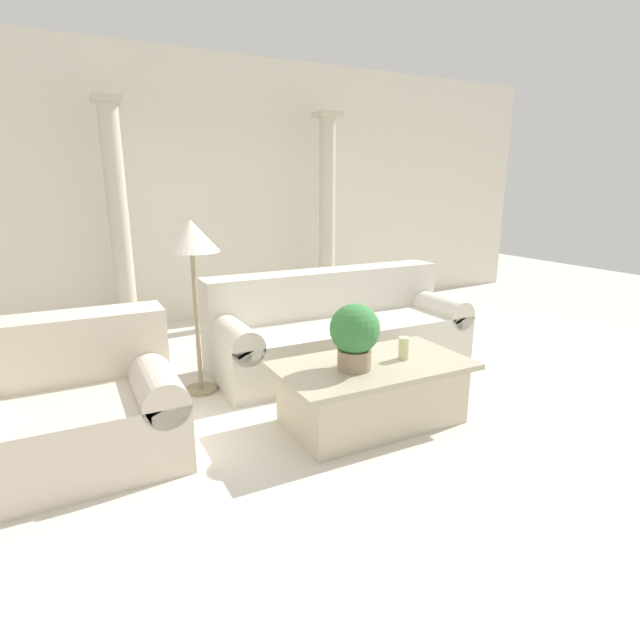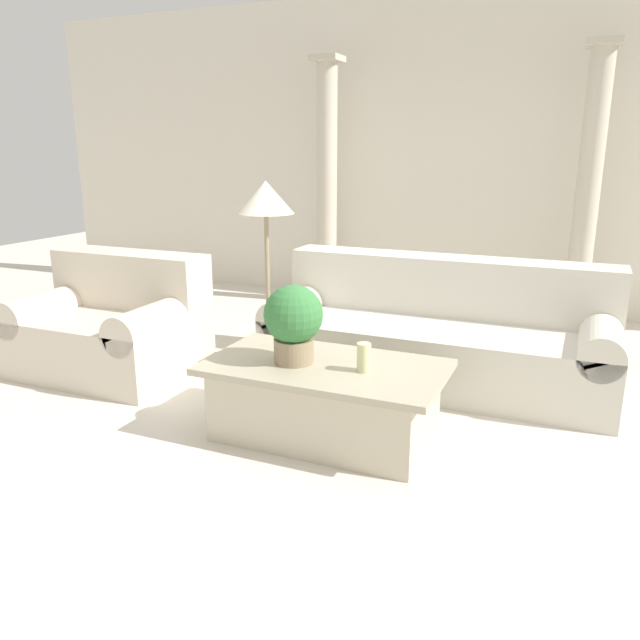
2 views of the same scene
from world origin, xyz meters
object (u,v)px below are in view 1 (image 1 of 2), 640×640
(loveseat, at_px, (68,406))
(coffee_table, at_px, (372,392))
(sofa_long, at_px, (338,328))
(potted_plant, at_px, (355,334))
(floor_lamp, at_px, (192,245))

(loveseat, relative_size, coffee_table, 0.93)
(sofa_long, distance_m, potted_plant, 1.42)
(loveseat, height_order, potted_plant, potted_plant)
(sofa_long, height_order, potted_plant, potted_plant)
(sofa_long, relative_size, potted_plant, 5.31)
(sofa_long, bearing_deg, loveseat, -161.93)
(potted_plant, bearing_deg, floor_lamp, 123.96)
(loveseat, bearing_deg, floor_lamp, 34.67)
(coffee_table, xyz_separation_m, floor_lamp, (-0.97, 1.13, 0.99))
(coffee_table, xyz_separation_m, potted_plant, (-0.18, -0.04, 0.47))
(loveseat, height_order, floor_lamp, floor_lamp)
(loveseat, xyz_separation_m, potted_plant, (1.77, -0.49, 0.35))
(loveseat, bearing_deg, coffee_table, -12.88)
(coffee_table, height_order, floor_lamp, floor_lamp)
(sofa_long, xyz_separation_m, loveseat, (-2.34, -0.76, 0.01))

